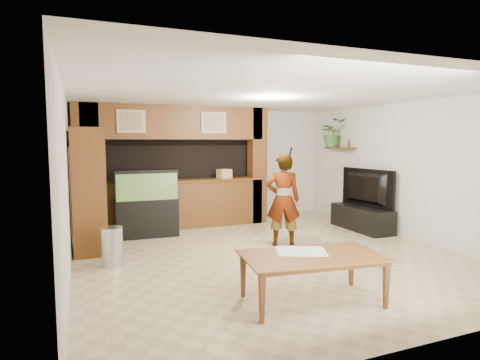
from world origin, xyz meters
name	(u,v)px	position (x,y,z in m)	size (l,w,h in m)	color
floor	(266,253)	(0.00, 0.00, 0.00)	(6.50, 6.50, 0.00)	tan
ceiling	(267,95)	(0.00, 0.00, 2.60)	(6.50, 6.50, 0.00)	white
wall_back	(207,165)	(0.00, 3.25, 1.30)	(6.00, 6.00, 0.00)	beige
wall_left	(66,183)	(-3.00, 0.00, 1.30)	(6.50, 6.50, 0.00)	beige
wall_right	(407,171)	(3.00, 0.00, 1.30)	(6.50, 6.50, 0.00)	beige
partition	(173,167)	(-0.95, 2.64, 1.31)	(4.20, 0.99, 2.60)	brown
wall_clock	(69,139)	(-2.97, 1.00, 1.90)	(0.05, 0.25, 0.25)	black
wall_shelf	(340,148)	(2.85, 1.95, 1.70)	(0.25, 0.90, 0.04)	#5B2F15
pantry_cabinet	(89,191)	(-2.70, 1.19, 1.04)	(0.52, 0.85, 2.09)	#5B2F15
trash_can	(112,246)	(-2.41, 0.29, 0.29)	(0.32, 0.32, 0.58)	#B2B2B7
aquarium	(147,204)	(-1.64, 1.95, 0.64)	(1.19, 0.45, 1.32)	black
tv_stand	(362,218)	(2.65, 0.85, 0.24)	(0.54, 1.46, 0.49)	black
television	(363,188)	(2.65, 0.85, 0.89)	(1.39, 0.18, 0.80)	black
photo_frame	(345,143)	(2.85, 1.77, 1.82)	(0.03, 0.15, 0.20)	tan
potted_plant	(333,133)	(2.82, 2.21, 2.05)	(0.60, 0.52, 0.67)	#3A712D
person	(283,200)	(0.52, 0.37, 0.83)	(0.60, 0.40, 1.65)	#9C8755
microphone	(291,151)	(0.57, 0.21, 1.69)	(0.03, 0.03, 0.15)	black
dining_table	(313,280)	(-0.38, -2.06, 0.28)	(1.62, 0.90, 0.57)	#5B2F15
newspaper_a	(301,251)	(-0.43, -1.86, 0.57)	(0.58, 0.42, 0.01)	silver
counter_box	(224,174)	(0.15, 2.45, 1.14)	(0.30, 0.20, 0.20)	tan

